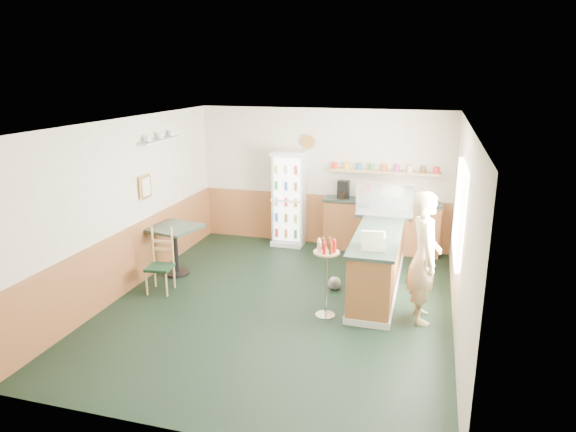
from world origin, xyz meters
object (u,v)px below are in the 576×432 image
(cafe_table, at_px, (175,241))
(cafe_chair, at_px, (162,258))
(condiment_stand, at_px, (326,266))
(drinks_fridge, at_px, (289,199))
(cash_register, at_px, (373,241))
(display_case, at_px, (385,201))
(shopkeeper, at_px, (424,257))

(cafe_table, height_order, cafe_chair, cafe_chair)
(condiment_stand, bearing_deg, cafe_chair, 175.75)
(drinks_fridge, relative_size, condiment_stand, 1.66)
(drinks_fridge, xyz_separation_m, cash_register, (1.97, -2.70, 0.17))
(display_case, height_order, cafe_chair, display_case)
(cash_register, xyz_separation_m, condiment_stand, (-0.61, -0.24, -0.35))
(condiment_stand, bearing_deg, display_case, 72.30)
(drinks_fridge, xyz_separation_m, display_case, (1.97, -1.04, 0.34))
(drinks_fridge, xyz_separation_m, condiment_stand, (1.37, -2.94, -0.18))
(display_case, height_order, cafe_table, display_case)
(display_case, distance_m, shopkeeper, 1.82)
(shopkeeper, bearing_deg, cafe_chair, 81.61)
(drinks_fridge, xyz_separation_m, cafe_chair, (-1.32, -2.74, -0.41))
(cafe_chair, bearing_deg, display_case, 20.66)
(cash_register, bearing_deg, drinks_fridge, 117.77)
(condiment_stand, height_order, cafe_chair, condiment_stand)
(drinks_fridge, bearing_deg, cafe_table, -124.21)
(condiment_stand, distance_m, cafe_table, 2.92)
(drinks_fridge, relative_size, display_case, 1.98)
(cash_register, xyz_separation_m, shopkeeper, (0.70, 0.02, -0.18))
(drinks_fridge, height_order, condiment_stand, drinks_fridge)
(display_case, relative_size, shopkeeper, 0.51)
(shopkeeper, bearing_deg, drinks_fridge, 35.63)
(condiment_stand, relative_size, cafe_chair, 1.11)
(drinks_fridge, height_order, cafe_table, drinks_fridge)
(shopkeeper, bearing_deg, cafe_table, 72.61)
(cafe_table, bearing_deg, cash_register, -10.03)
(condiment_stand, bearing_deg, drinks_fridge, 114.89)
(cafe_chair, bearing_deg, cafe_table, 92.54)
(shopkeeper, distance_m, cafe_chair, 4.01)
(cash_register, distance_m, cafe_table, 3.49)
(condiment_stand, xyz_separation_m, cafe_table, (-2.79, 0.85, -0.16))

